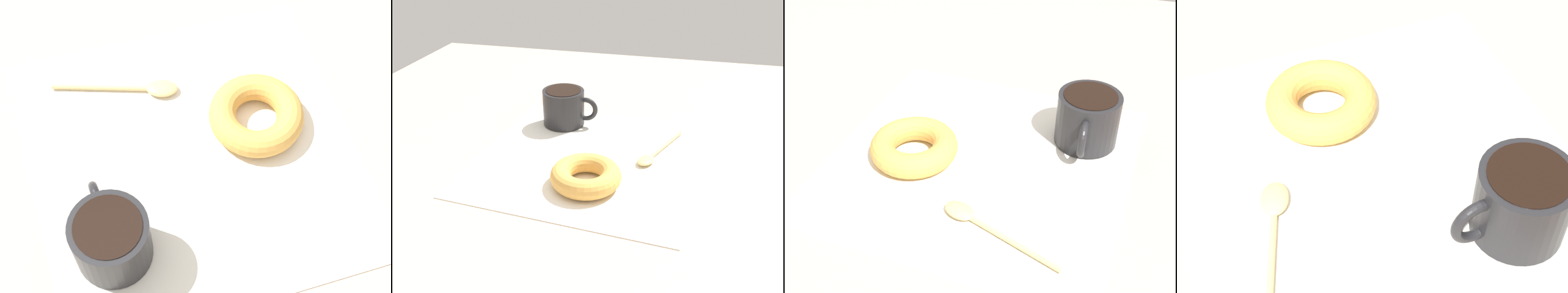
% 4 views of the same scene
% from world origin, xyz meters
% --- Properties ---
extents(ground_plane, '(1.20, 1.20, 0.02)m').
position_xyz_m(ground_plane, '(0.00, 0.00, -0.01)').
color(ground_plane, tan).
extents(napkin, '(0.37, 0.37, 0.00)m').
position_xyz_m(napkin, '(0.02, 0.03, 0.00)').
color(napkin, white).
rests_on(napkin, ground_plane).
extents(coffee_cup, '(0.08, 0.10, 0.07)m').
position_xyz_m(coffee_cup, '(0.13, 0.10, 0.04)').
color(coffee_cup, black).
rests_on(coffee_cup, napkin).
extents(donut, '(0.11, 0.11, 0.03)m').
position_xyz_m(donut, '(-0.06, 0.01, 0.02)').
color(donut, gold).
rests_on(donut, napkin).
extents(spoon, '(0.14, 0.07, 0.01)m').
position_xyz_m(spoon, '(0.04, -0.07, 0.01)').
color(spoon, '#D8B772').
rests_on(spoon, napkin).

